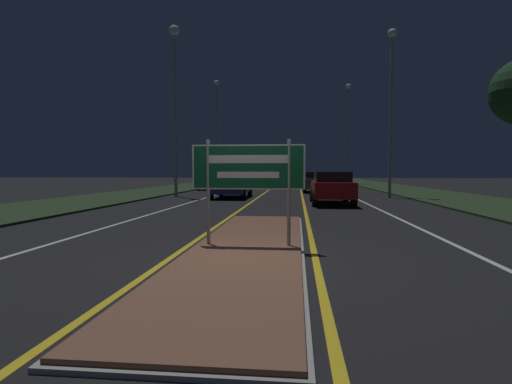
# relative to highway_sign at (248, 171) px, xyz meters

# --- Properties ---
(ground_plane) EXTENTS (160.00, 160.00, 0.00)m
(ground_plane) POSITION_rel_highway_sign_xyz_m (0.00, -0.86, -1.53)
(ground_plane) COLOR black
(median_island) EXTENTS (2.16, 9.83, 0.10)m
(median_island) POSITION_rel_highway_sign_xyz_m (0.00, 0.00, -1.49)
(median_island) COLOR #999993
(median_island) RESTS_ON ground_plane
(verge_left) EXTENTS (5.00, 100.00, 0.08)m
(verge_left) POSITION_rel_highway_sign_xyz_m (-9.50, 19.14, -1.49)
(verge_left) COLOR #23381E
(verge_left) RESTS_ON ground_plane
(verge_right) EXTENTS (5.00, 100.00, 0.08)m
(verge_right) POSITION_rel_highway_sign_xyz_m (9.50, 19.14, -1.49)
(verge_right) COLOR #23381E
(verge_right) RESTS_ON ground_plane
(centre_line_yellow_left) EXTENTS (0.12, 70.00, 0.01)m
(centre_line_yellow_left) POSITION_rel_highway_sign_xyz_m (-1.27, 24.14, -1.52)
(centre_line_yellow_left) COLOR gold
(centre_line_yellow_left) RESTS_ON ground_plane
(centre_line_yellow_right) EXTENTS (0.12, 70.00, 0.01)m
(centre_line_yellow_right) POSITION_rel_highway_sign_xyz_m (1.27, 24.14, -1.52)
(centre_line_yellow_right) COLOR gold
(centre_line_yellow_right) RESTS_ON ground_plane
(lane_line_white_left) EXTENTS (0.12, 70.00, 0.01)m
(lane_line_white_left) POSITION_rel_highway_sign_xyz_m (-4.20, 24.14, -1.52)
(lane_line_white_left) COLOR silver
(lane_line_white_left) RESTS_ON ground_plane
(lane_line_white_right) EXTENTS (0.12, 70.00, 0.01)m
(lane_line_white_right) POSITION_rel_highway_sign_xyz_m (4.20, 24.14, -1.52)
(lane_line_white_right) COLOR silver
(lane_line_white_right) RESTS_ON ground_plane
(edge_line_white_left) EXTENTS (0.10, 70.00, 0.01)m
(edge_line_white_left) POSITION_rel_highway_sign_xyz_m (-7.20, 24.14, -1.52)
(edge_line_white_left) COLOR silver
(edge_line_white_left) RESTS_ON ground_plane
(edge_line_white_right) EXTENTS (0.10, 70.00, 0.01)m
(edge_line_white_right) POSITION_rel_highway_sign_xyz_m (7.20, 24.14, -1.52)
(edge_line_white_right) COLOR silver
(edge_line_white_right) RESTS_ON ground_plane
(highway_sign) EXTENTS (2.19, 0.07, 2.04)m
(highway_sign) POSITION_rel_highway_sign_xyz_m (0.00, 0.00, 0.00)
(highway_sign) COLOR #9E9E99
(highway_sign) RESTS_ON median_island
(streetlight_left_near) EXTENTS (0.61, 0.61, 10.01)m
(streetlight_left_near) POSITION_rel_highway_sign_xyz_m (-6.22, 15.43, 5.33)
(streetlight_left_near) COLOR #9E9E99
(streetlight_left_near) RESTS_ON ground_plane
(streetlight_left_far) EXTENTS (0.48, 0.48, 10.05)m
(streetlight_left_far) POSITION_rel_highway_sign_xyz_m (-6.64, 29.78, 4.63)
(streetlight_left_far) COLOR #9E9E99
(streetlight_left_far) RESTS_ON ground_plane
(streetlight_right_near) EXTENTS (0.51, 0.51, 9.42)m
(streetlight_right_near) POSITION_rel_highway_sign_xyz_m (6.17, 15.55, 4.42)
(streetlight_right_near) COLOR #9E9E99
(streetlight_right_near) RESTS_ON ground_plane
(streetlight_right_far) EXTENTS (0.56, 0.56, 11.01)m
(streetlight_right_far) POSITION_rel_highway_sign_xyz_m (6.51, 37.16, 5.61)
(streetlight_right_far) COLOR #9E9E99
(streetlight_right_far) RESTS_ON ground_plane
(car_receding_0) EXTENTS (1.87, 4.78, 1.49)m
(car_receding_0) POSITION_rel_highway_sign_xyz_m (2.53, 10.99, -0.73)
(car_receding_0) COLOR maroon
(car_receding_0) RESTS_ON ground_plane
(car_receding_1) EXTENTS (1.91, 4.55, 1.44)m
(car_receding_1) POSITION_rel_highway_sign_xyz_m (2.33, 21.14, -0.76)
(car_receding_1) COLOR #4C514C
(car_receding_1) RESTS_ON ground_plane
(car_receding_2) EXTENTS (2.02, 4.56, 1.44)m
(car_receding_2) POSITION_rel_highway_sign_xyz_m (2.51, 28.44, -0.77)
(car_receding_2) COLOR navy
(car_receding_2) RESTS_ON ground_plane
(car_receding_3) EXTENTS (1.90, 4.28, 1.41)m
(car_receding_3) POSITION_rel_highway_sign_xyz_m (5.62, 35.68, -0.78)
(car_receding_3) COLOR maroon
(car_receding_3) RESTS_ON ground_plane
(car_approaching_0) EXTENTS (1.99, 4.69, 1.33)m
(car_approaching_0) POSITION_rel_highway_sign_xyz_m (-2.77, 14.87, -0.82)
(car_approaching_0) COLOR navy
(car_approaching_0) RESTS_ON ground_plane
(car_approaching_1) EXTENTS (2.04, 4.09, 1.48)m
(car_approaching_1) POSITION_rel_highway_sign_xyz_m (-5.82, 24.39, -0.76)
(car_approaching_1) COLOR black
(car_approaching_1) RESTS_ON ground_plane
(car_approaching_2) EXTENTS (1.95, 4.19, 1.54)m
(car_approaching_2) POSITION_rel_highway_sign_xyz_m (-5.50, 35.84, -0.72)
(car_approaching_2) COLOR maroon
(car_approaching_2) RESTS_ON ground_plane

